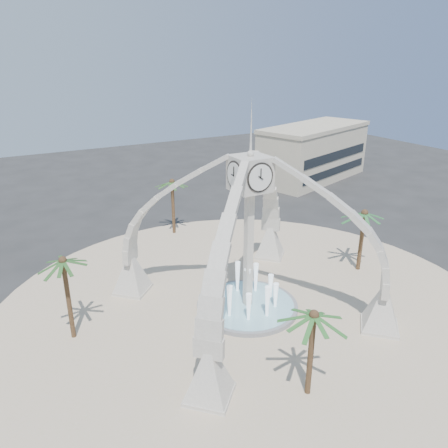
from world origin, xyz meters
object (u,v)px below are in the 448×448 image
fountain (247,305)px  palm_west (63,262)px  palm_north (172,182)px  clock_tower (249,233)px  palm_east (365,214)px  palm_south (314,316)px

fountain → palm_west: 14.34m
palm_north → clock_tower: bearing=-93.9°
palm_east → palm_north: bearing=124.4°
clock_tower → palm_east: bearing=2.9°
fountain → palm_east: bearing=2.9°
fountain → palm_south: bearing=-100.7°
palm_west → palm_south: 16.68m
palm_east → palm_north: palm_north is taller
palm_south → clock_tower: bearing=79.3°
palm_east → palm_south: palm_east is taller
palm_north → palm_west: bearing=-133.9°
clock_tower → fountain: clock_tower is taller
palm_east → palm_west: (-25.52, 2.21, 0.40)m
palm_south → palm_north: bearing=83.7°
fountain → palm_west: (-12.85, 2.84, 5.70)m
palm_west → palm_east: bearing=-4.9°
clock_tower → palm_north: clock_tower is taller
palm_east → palm_west: size_ratio=0.95×
fountain → palm_east: palm_east is taller
clock_tower → palm_south: bearing=-100.7°
palm_south → fountain: bearing=79.3°
clock_tower → fountain: size_ratio=2.24×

